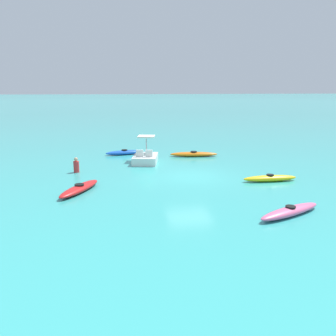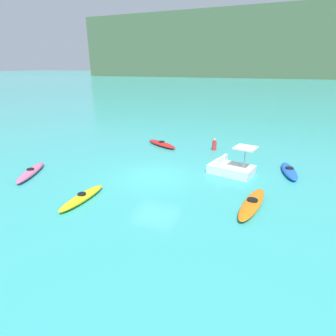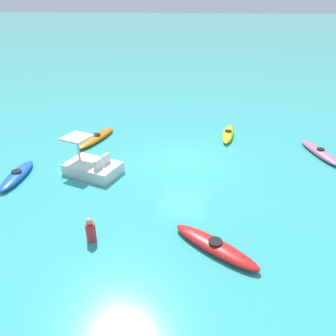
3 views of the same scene
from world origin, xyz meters
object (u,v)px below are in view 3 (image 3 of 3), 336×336
Objects in this scene: kayak_pink at (320,152)px; pedal_boat_white at (93,167)px; kayak_yellow at (228,134)px; kayak_red at (215,246)px; kayak_orange at (97,138)px; person_near_shore at (91,231)px; kayak_blue at (17,175)px.

pedal_boat_white is at bearing 21.80° from kayak_pink.
kayak_yellow is 0.97× the size of kayak_red.
person_near_shore is (-3.31, 7.92, 0.22)m from kayak_orange.
kayak_red and kayak_blue have the same top height.
kayak_red is 3.42× the size of person_near_shore.
person_near_shore reaches higher than kayak_pink.
kayak_yellow is at bearing -89.92° from kayak_red.
kayak_blue is at bearing 20.60° from pedal_boat_white.
kayak_orange is 8.58m from person_near_shore.
kayak_pink is at bearing -177.34° from kayak_orange.
kayak_orange is at bearing 2.66° from kayak_pink.
person_near_shore reaches higher than kayak_blue.
kayak_orange is 1.15× the size of kayak_red.
kayak_orange is 11.97m from kayak_pink.
kayak_orange is 7.57m from kayak_yellow.
kayak_pink is at bearing -158.20° from pedal_boat_white.
kayak_blue is 5.85m from person_near_shore.
kayak_orange is 3.92× the size of person_near_shore.
kayak_blue is 3.29m from pedal_boat_white.
kayak_yellow and kayak_pink have the same top height.
person_near_shore is at bearing 113.82° from pedal_boat_white.
person_near_shore is (3.95, 10.06, 0.22)m from kayak_yellow.
kayak_orange is at bearing -108.87° from kayak_blue.
kayak_pink is 12.11m from person_near_shore.
kayak_yellow and kayak_red have the same top height.
kayak_red is 9.33m from kayak_blue.
person_near_shore reaches higher than kayak_orange.
pedal_boat_white is 3.05× the size of person_near_shore.
kayak_red is (-7.28, 7.53, 0.00)m from kayak_orange.
pedal_boat_white reaches higher than kayak_yellow.
kayak_yellow is 8.23m from pedal_boat_white.
kayak_orange is at bearing -45.96° from kayak_red.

